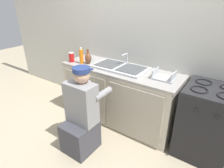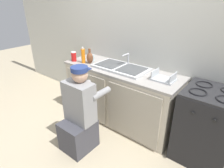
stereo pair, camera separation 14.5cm
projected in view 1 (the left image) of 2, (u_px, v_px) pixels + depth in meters
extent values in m
plane|color=tan|center=(108.00, 128.00, 2.86)|extent=(12.00, 12.00, 0.00)
cube|color=silver|center=(133.00, 38.00, 2.81)|extent=(6.00, 0.10, 2.50)
cube|color=beige|center=(119.00, 96.00, 2.91)|extent=(1.76, 0.60, 0.84)
cube|color=#AFA694|center=(86.00, 96.00, 2.90)|extent=(0.78, 0.02, 0.74)
cube|color=#AFA694|center=(133.00, 114.00, 2.46)|extent=(0.78, 0.02, 0.74)
cube|color=#9E9993|center=(120.00, 69.00, 2.72)|extent=(1.80, 0.62, 0.03)
cube|color=silver|center=(120.00, 67.00, 2.71)|extent=(0.80, 0.44, 0.03)
cube|color=#4C4F51|center=(109.00, 64.00, 2.80)|extent=(0.33, 0.35, 0.01)
cube|color=#4C4F51|center=(131.00, 69.00, 2.60)|extent=(0.33, 0.35, 0.01)
cylinder|color=#B7BABF|center=(127.00, 59.00, 2.82)|extent=(0.02, 0.02, 0.18)
cylinder|color=#B7BABF|center=(124.00, 55.00, 2.72)|extent=(0.02, 0.16, 0.02)
cube|color=black|center=(205.00, 123.00, 2.26)|extent=(0.59, 0.60, 0.87)
cube|color=#262628|center=(214.00, 90.00, 2.07)|extent=(0.58, 0.59, 0.02)
torus|color=black|center=(199.00, 89.00, 2.04)|extent=(0.19, 0.19, 0.02)
torus|color=black|center=(204.00, 82.00, 2.22)|extent=(0.19, 0.19, 0.02)
cylinder|color=black|center=(195.00, 111.00, 1.95)|extent=(0.04, 0.02, 0.04)
cylinder|color=black|center=(217.00, 117.00, 1.84)|extent=(0.04, 0.02, 0.04)
cube|color=#3F3F47|center=(81.00, 136.00, 2.39)|extent=(0.36, 0.40, 0.40)
cube|color=gray|center=(81.00, 103.00, 2.24)|extent=(0.38, 0.22, 0.52)
sphere|color=tan|center=(82.00, 76.00, 2.13)|extent=(0.19, 0.19, 0.19)
cylinder|color=navy|center=(81.00, 70.00, 2.10)|extent=(0.20, 0.20, 0.06)
cube|color=navy|center=(86.00, 69.00, 2.17)|extent=(0.13, 0.09, 0.02)
cylinder|color=gray|center=(82.00, 87.00, 2.44)|extent=(0.08, 0.30, 0.08)
cylinder|color=gray|center=(103.00, 94.00, 2.26)|extent=(0.08, 0.30, 0.08)
cube|color=#B2B7BC|center=(164.00, 78.00, 2.37)|extent=(0.28, 0.22, 0.02)
cube|color=#B2B7BC|center=(155.00, 72.00, 2.41)|extent=(0.01, 0.21, 0.10)
cube|color=#B2B7BC|center=(174.00, 76.00, 2.28)|extent=(0.01, 0.21, 0.10)
ellipsoid|color=brown|center=(88.00, 58.00, 2.87)|extent=(0.10, 0.10, 0.17)
cylinder|color=brown|center=(88.00, 51.00, 2.82)|extent=(0.04, 0.04, 0.06)
cylinder|color=#ADC6CC|center=(91.00, 58.00, 2.98)|extent=(0.06, 0.06, 0.10)
cylinder|color=orange|center=(81.00, 57.00, 2.87)|extent=(0.06, 0.06, 0.22)
cylinder|color=white|center=(81.00, 48.00, 2.82)|extent=(0.03, 0.03, 0.03)
cylinder|color=red|center=(72.00, 58.00, 2.96)|extent=(0.08, 0.08, 0.14)
cylinder|color=white|center=(71.00, 53.00, 2.93)|extent=(0.08, 0.08, 0.01)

